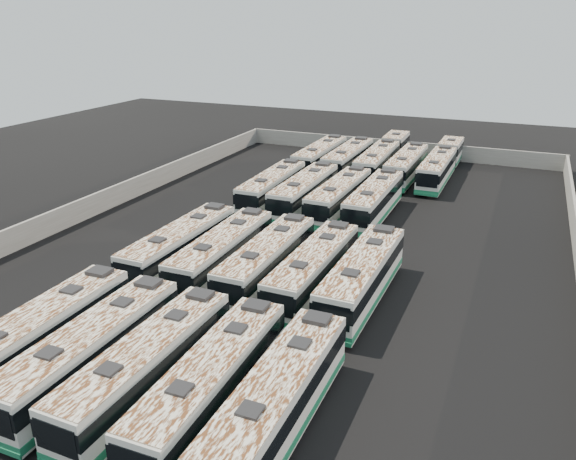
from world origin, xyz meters
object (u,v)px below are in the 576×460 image
object	(u,v)px
bus_midfront_right	(314,270)
bus_back_far_right	(442,163)
bus_midback_left	(304,192)
bus_midfront_far_left	(180,246)
bus_midback_right	(374,201)
bus_back_far_left	(320,157)
bus_front_far_left	(40,336)
bus_midfront_left	(222,253)
bus_front_far_right	(278,401)
bus_midfront_center	(267,261)
bus_front_right	(212,382)
bus_back_right	(406,166)
bus_front_center	(148,366)
bus_front_left	(92,351)
bus_midback_center	(339,197)
bus_back_center	(383,157)
bus_back_left	(348,160)
bus_midfront_far_right	(362,277)
bus_midback_far_left	(272,188)

from	to	relation	value
bus_midfront_right	bus_back_far_right	size ratio (longest dim) A/B	0.65
bus_midback_left	bus_midfront_far_left	bearing A→B (deg)	-102.53
bus_midback_right	bus_back_far_left	xyz separation A→B (m)	(-11.07, 14.71, 0.01)
bus_front_far_left	bus_midfront_left	world-z (taller)	bus_front_far_left
bus_front_far_right	bus_midfront_center	xyz separation A→B (m)	(-7.42, 14.64, -0.01)
bus_front_right	bus_back_right	distance (m)	46.52
bus_front_center	bus_midfront_far_left	bearing A→B (deg)	117.89
bus_front_left	bus_front_far_left	bearing A→B (deg)	179.26
bus_midfront_center	bus_midback_left	size ratio (longest dim) A/B	0.97
bus_midback_center	bus_back_right	xyz separation A→B (m)	(3.66, 14.85, -0.01)
bus_front_left	bus_midback_right	xyz separation A→B (m)	(7.38, 31.87, 0.02)
bus_front_left	bus_midback_right	bearing A→B (deg)	76.41
bus_front_right	bus_midfront_center	xyz separation A→B (m)	(-3.76, 14.56, 0.01)
bus_front_center	bus_back_far_left	size ratio (longest dim) A/B	0.97
bus_front_right	bus_back_far_left	world-z (taller)	bus_back_far_left
bus_midfront_far_left	bus_midfront_right	world-z (taller)	bus_midfront_far_left
bus_midfront_center	bus_back_far_right	bearing A→B (deg)	77.81
bus_front_far_left	bus_midfront_far_left	xyz separation A→B (m)	(-0.00, 14.54, -0.02)
bus_front_center	bus_midback_center	bearing A→B (deg)	90.37
bus_midfront_left	bus_midfront_far_left	bearing A→B (deg)	-179.44
bus_midfront_center	bus_midback_right	world-z (taller)	bus_midback_right
bus_front_left	bus_back_center	size ratio (longest dim) A/B	0.64
bus_back_right	bus_midback_right	bearing A→B (deg)	-89.58
bus_midfront_center	bus_front_right	bearing A→B (deg)	-75.87
bus_back_center	bus_back_far_right	world-z (taller)	bus_back_center
bus_front_far_right	bus_back_far_right	bearing A→B (deg)	89.88
bus_back_left	bus_back_right	distance (m)	7.38
bus_midfront_right	bus_back_center	size ratio (longest dim) A/B	0.63
bus_midfront_right	bus_back_center	world-z (taller)	bus_back_center
bus_midfront_far_left	bus_midfront_far_right	distance (m)	14.96
bus_midfront_left	bus_back_far_left	xyz separation A→B (m)	(-3.61, 31.92, 0.04)
bus_front_left	bus_midfront_right	bearing A→B (deg)	62.41
bus_front_left	bus_front_center	bearing A→B (deg)	0.78
bus_front_far_left	bus_midback_center	size ratio (longest dim) A/B	1.01
bus_front_far_right	bus_midback_right	bearing A→B (deg)	96.63
bus_midfront_far_left	bus_midfront_center	size ratio (longest dim) A/B	1.01
bus_front_center	bus_back_right	bearing A→B (deg)	85.96
bus_front_center	bus_midback_left	world-z (taller)	bus_midback_left
bus_front_right	bus_back_center	xyz separation A→B (m)	(-3.77, 50.04, 0.04)
bus_front_left	bus_midfront_left	xyz separation A→B (m)	(-0.07, 14.66, -0.01)
bus_midfront_center	bus_midfront_far_right	world-z (taller)	bus_midfront_far_right
bus_midback_far_left	bus_front_far_right	bearing A→B (deg)	-66.32
bus_midback_center	bus_midback_left	bearing A→B (deg)	-178.00
bus_midfront_far_right	bus_midfront_center	bearing A→B (deg)	-179.74
bus_front_far_right	bus_midback_center	bearing A→B (deg)	102.96
bus_front_left	bus_front_center	world-z (taller)	bus_front_left
bus_midback_right	bus_midfront_left	bearing A→B (deg)	-113.36
bus_back_left	bus_midfront_far_left	bearing A→B (deg)	-96.52
bus_back_far_right	bus_back_center	bearing A→B (deg)	178.93
bus_midfront_center	bus_midback_far_left	world-z (taller)	bus_midback_far_left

